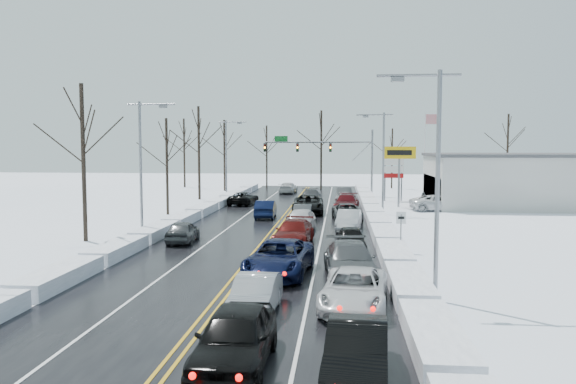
# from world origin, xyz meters

# --- Properties ---
(ground) EXTENTS (160.00, 160.00, 0.00)m
(ground) POSITION_xyz_m (0.00, 0.00, 0.00)
(ground) COLOR white
(ground) RESTS_ON ground
(road_surface) EXTENTS (14.00, 84.00, 0.01)m
(road_surface) POSITION_xyz_m (0.00, 2.00, 0.01)
(road_surface) COLOR black
(road_surface) RESTS_ON ground
(snow_bank_left) EXTENTS (1.57, 72.00, 0.72)m
(snow_bank_left) POSITION_xyz_m (-7.60, 2.00, 0.00)
(snow_bank_left) COLOR white
(snow_bank_left) RESTS_ON ground
(snow_bank_right) EXTENTS (1.57, 72.00, 0.72)m
(snow_bank_right) POSITION_xyz_m (7.60, 2.00, 0.00)
(snow_bank_right) COLOR white
(snow_bank_right) RESTS_ON ground
(traffic_signal_mast) EXTENTS (13.28, 0.39, 8.00)m
(traffic_signal_mast) POSITION_xyz_m (3.45, 27.99, 5.48)
(traffic_signal_mast) COLOR slate
(traffic_signal_mast) RESTS_ON ground
(tires_plus_sign) EXTENTS (3.20, 0.34, 6.00)m
(tires_plus_sign) POSITION_xyz_m (10.50, 15.99, 4.99)
(tires_plus_sign) COLOR slate
(tires_plus_sign) RESTS_ON ground
(used_vehicles_sign) EXTENTS (2.20, 0.22, 4.65)m
(used_vehicles_sign) POSITION_xyz_m (10.50, 22.00, 3.32)
(used_vehicles_sign) COLOR slate
(used_vehicles_sign) RESTS_ON ground
(speed_limit_sign) EXTENTS (0.55, 0.09, 2.35)m
(speed_limit_sign) POSITION_xyz_m (8.20, -8.00, 1.63)
(speed_limit_sign) COLOR slate
(speed_limit_sign) RESTS_ON ground
(flagpole) EXTENTS (1.87, 1.20, 10.00)m
(flagpole) POSITION_xyz_m (15.17, 30.00, 5.93)
(flagpole) COLOR silver
(flagpole) RESTS_ON ground
(dealership_building) EXTENTS (20.40, 12.40, 5.30)m
(dealership_building) POSITION_xyz_m (23.98, 18.00, 2.66)
(dealership_building) COLOR beige
(dealership_building) RESTS_ON ground
(streetlight_se) EXTENTS (3.20, 0.25, 9.00)m
(streetlight_se) POSITION_xyz_m (8.30, -18.00, 5.31)
(streetlight_se) COLOR slate
(streetlight_se) RESTS_ON ground
(streetlight_ne) EXTENTS (3.20, 0.25, 9.00)m
(streetlight_ne) POSITION_xyz_m (8.30, 10.00, 5.31)
(streetlight_ne) COLOR slate
(streetlight_ne) RESTS_ON ground
(streetlight_sw) EXTENTS (3.20, 0.25, 9.00)m
(streetlight_sw) POSITION_xyz_m (-8.30, -4.00, 5.31)
(streetlight_sw) COLOR slate
(streetlight_sw) RESTS_ON ground
(streetlight_nw) EXTENTS (3.20, 0.25, 9.00)m
(streetlight_nw) POSITION_xyz_m (-8.30, 24.00, 5.31)
(streetlight_nw) COLOR slate
(streetlight_nw) RESTS_ON ground
(tree_left_b) EXTENTS (4.00, 4.00, 10.00)m
(tree_left_b) POSITION_xyz_m (-11.50, -6.00, 6.99)
(tree_left_b) COLOR #2D231C
(tree_left_b) RESTS_ON ground
(tree_left_c) EXTENTS (3.40, 3.40, 8.50)m
(tree_left_c) POSITION_xyz_m (-10.50, 8.00, 5.94)
(tree_left_c) COLOR #2D231C
(tree_left_c) RESTS_ON ground
(tree_left_d) EXTENTS (4.20, 4.20, 10.50)m
(tree_left_d) POSITION_xyz_m (-11.20, 22.00, 7.33)
(tree_left_d) COLOR #2D231C
(tree_left_d) RESTS_ON ground
(tree_left_e) EXTENTS (3.80, 3.80, 9.50)m
(tree_left_e) POSITION_xyz_m (-10.80, 34.00, 6.64)
(tree_left_e) COLOR #2D231C
(tree_left_e) RESTS_ON ground
(tree_far_a) EXTENTS (4.00, 4.00, 10.00)m
(tree_far_a) POSITION_xyz_m (-18.00, 40.00, 6.99)
(tree_far_a) COLOR #2D231C
(tree_far_a) RESTS_ON ground
(tree_far_b) EXTENTS (3.60, 3.60, 9.00)m
(tree_far_b) POSITION_xyz_m (-6.00, 41.00, 6.29)
(tree_far_b) COLOR #2D231C
(tree_far_b) RESTS_ON ground
(tree_far_c) EXTENTS (4.40, 4.40, 11.00)m
(tree_far_c) POSITION_xyz_m (2.00, 39.00, 7.68)
(tree_far_c) COLOR #2D231C
(tree_far_c) RESTS_ON ground
(tree_far_d) EXTENTS (3.40, 3.40, 8.50)m
(tree_far_d) POSITION_xyz_m (12.00, 40.50, 5.94)
(tree_far_d) COLOR #2D231C
(tree_far_d) RESTS_ON ground
(tree_far_e) EXTENTS (4.20, 4.20, 10.50)m
(tree_far_e) POSITION_xyz_m (28.00, 41.00, 7.33)
(tree_far_e) COLOR #2D231C
(tree_far_e) RESTS_ON ground
(queued_car_0) EXTENTS (2.01, 4.90, 1.66)m
(queued_car_0) POSITION_xyz_m (1.88, -25.34, 0.00)
(queued_car_0) COLOR black
(queued_car_0) RESTS_ON ground
(queued_car_1) EXTENTS (1.59, 4.28, 1.40)m
(queued_car_1) POSITION_xyz_m (1.70, -20.46, 0.00)
(queued_car_1) COLOR #A3A5AB
(queued_car_1) RESTS_ON ground
(queued_car_2) EXTENTS (3.18, 6.08, 1.63)m
(queued_car_2) POSITION_xyz_m (1.88, -14.23, 0.00)
(queued_car_2) COLOR black
(queued_car_2) RESTS_ON ground
(queued_car_3) EXTENTS (2.52, 5.34, 1.51)m
(queued_car_3) POSITION_xyz_m (1.89, -5.97, 0.00)
(queued_car_3) COLOR #4D0C0A
(queued_car_3) RESTS_ON ground
(queued_car_4) EXTENTS (2.23, 4.85, 1.61)m
(queued_car_4) POSITION_xyz_m (1.90, -0.59, 0.00)
(queued_car_4) COLOR silver
(queued_car_4) RESTS_ON ground
(queued_car_5) EXTENTS (1.50, 4.11, 1.35)m
(queued_car_5) POSITION_xyz_m (1.73, 4.29, 0.00)
(queued_car_5) COLOR #3D4042
(queued_car_5) RESTS_ON ground
(queued_car_6) EXTENTS (2.98, 6.07, 1.66)m
(queued_car_6) POSITION_xyz_m (1.85, 9.98, 0.00)
(queued_car_6) COLOR black
(queued_car_6) RESTS_ON ground
(queued_car_7) EXTENTS (2.63, 5.34, 1.49)m
(queued_car_7) POSITION_xyz_m (1.70, 18.22, 0.00)
(queued_car_7) COLOR #383A3D
(queued_car_7) RESTS_ON ground
(queued_car_8) EXTENTS (1.83, 4.14, 1.38)m
(queued_car_8) POSITION_xyz_m (1.64, 23.37, 0.00)
(queued_car_8) COLOR #A9ACB2
(queued_car_8) RESTS_ON ground
(queued_car_9) EXTENTS (1.89, 4.61, 1.48)m
(queued_car_9) POSITION_xyz_m (5.20, -25.84, 0.00)
(queued_car_9) COLOR black
(queued_car_9) RESTS_ON ground
(queued_car_10) EXTENTS (2.89, 5.40, 1.44)m
(queued_car_10) POSITION_xyz_m (5.29, -19.37, 0.00)
(queued_car_10) COLOR silver
(queued_car_10) RESTS_ON ground
(queued_car_11) EXTENTS (2.71, 5.74, 1.62)m
(queued_car_11) POSITION_xyz_m (5.20, -14.51, 0.00)
(queued_car_11) COLOR #46494C
(queued_car_11) RESTS_ON ground
(queued_car_12) EXTENTS (1.78, 4.03, 1.35)m
(queued_car_12) POSITION_xyz_m (5.41, -7.40, 0.00)
(queued_car_12) COLOR black
(queued_car_12) RESTS_ON ground
(queued_car_13) EXTENTS (2.00, 4.63, 1.48)m
(queued_car_13) POSITION_xyz_m (5.34, -0.12, 0.00)
(queued_car_13) COLOR #A5A8AD
(queued_car_13) RESTS_ON ground
(queued_car_14) EXTENTS (2.65, 5.10, 1.37)m
(queued_car_14) POSITION_xyz_m (5.30, 5.36, 0.00)
(queued_car_14) COLOR #3B3D3F
(queued_car_14) RESTS_ON ground
(queued_car_15) EXTENTS (2.59, 5.43, 1.53)m
(queued_car_15) POSITION_xyz_m (5.33, 12.48, 0.00)
(queued_car_15) COLOR #44090D
(queued_car_15) RESTS_ON ground
(queued_car_16) EXTENTS (2.19, 4.33, 1.41)m
(queued_car_16) POSITION_xyz_m (5.20, 17.14, 0.00)
(queued_car_16) COLOR silver
(queued_car_16) RESTS_ON ground
(queued_car_17) EXTENTS (1.83, 4.49, 1.45)m
(queued_car_17) POSITION_xyz_m (5.16, 22.15, 0.00)
(queued_car_17) COLOR #3B3E40
(queued_car_17) RESTS_ON ground
(oncoming_car_0) EXTENTS (1.79, 4.61, 1.50)m
(oncoming_car_0) POSITION_xyz_m (-1.55, 6.59, 0.00)
(oncoming_car_0) COLOR black
(oncoming_car_0) RESTS_ON ground
(oncoming_car_1) EXTENTS (2.87, 5.08, 1.34)m
(oncoming_car_1) POSITION_xyz_m (-5.20, 16.64, 0.00)
(oncoming_car_1) COLOR black
(oncoming_car_1) RESTS_ON ground
(oncoming_car_2) EXTENTS (2.24, 4.91, 1.39)m
(oncoming_car_2) POSITION_xyz_m (-1.93, 30.97, 0.00)
(oncoming_car_2) COLOR silver
(oncoming_car_2) RESTS_ON ground
(oncoming_car_3) EXTENTS (1.91, 4.17, 1.39)m
(oncoming_car_3) POSITION_xyz_m (-5.17, -5.85, 0.00)
(oncoming_car_3) COLOR #404446
(oncoming_car_3) RESTS_ON ground
(parked_car_0) EXTENTS (5.62, 3.17, 1.48)m
(parked_car_0) POSITION_xyz_m (13.94, 13.14, 0.00)
(parked_car_0) COLOR white
(parked_car_0) RESTS_ON ground
(parked_car_1) EXTENTS (2.70, 5.29, 1.47)m
(parked_car_1) POSITION_xyz_m (16.96, 16.33, 0.00)
(parked_car_1) COLOR silver
(parked_car_1) RESTS_ON ground
(parked_car_2) EXTENTS (2.16, 4.73, 1.57)m
(parked_car_2) POSITION_xyz_m (14.83, 21.96, 0.00)
(parked_car_2) COLOR black
(parked_car_2) RESTS_ON ground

